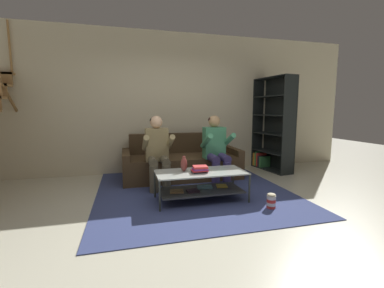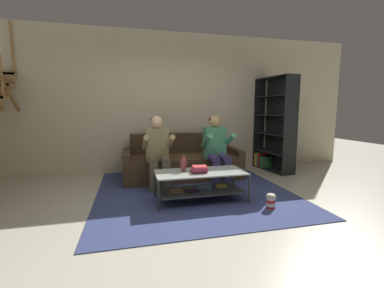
{
  "view_description": "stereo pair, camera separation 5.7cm",
  "coord_description": "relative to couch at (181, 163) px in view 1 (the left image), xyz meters",
  "views": [
    {
      "loc": [
        -0.92,
        -3.0,
        1.32
      ],
      "look_at": [
        0.1,
        0.9,
        0.77
      ],
      "focal_mm": 24.0,
      "sensor_mm": 36.0,
      "label": 1
    },
    {
      "loc": [
        -0.86,
        -3.02,
        1.32
      ],
      "look_at": [
        0.1,
        0.9,
        0.77
      ],
      "focal_mm": 24.0,
      "sensor_mm": 36.0,
      "label": 2
    }
  ],
  "objects": [
    {
      "name": "back_partition",
      "position": [
        -0.11,
        0.65,
        1.17
      ],
      "size": [
        8.4,
        0.12,
        2.9
      ],
      "primitive_type": "cube",
      "color": "beige",
      "rests_on": "ground"
    },
    {
      "name": "person_seated_left",
      "position": [
        -0.52,
        -0.56,
        0.38
      ],
      "size": [
        0.5,
        0.58,
        1.21
      ],
      "color": "brown",
      "rests_on": "ground"
    },
    {
      "name": "vase",
      "position": [
        -0.23,
        -1.27,
        0.26
      ],
      "size": [
        0.1,
        0.1,
        0.22
      ],
      "color": "brown",
      "rests_on": "coffee_table"
    },
    {
      "name": "couch",
      "position": [
        0.0,
        0.0,
        0.0
      ],
      "size": [
        2.2,
        0.96,
        0.83
      ],
      "color": "#473420",
      "rests_on": "ground"
    },
    {
      "name": "person_seated_right",
      "position": [
        0.52,
        -0.56,
        0.38
      ],
      "size": [
        0.5,
        0.58,
        1.21
      ],
      "color": "#3C346A",
      "rests_on": "ground"
    },
    {
      "name": "bookshelf",
      "position": [
        2.09,
        0.15,
        0.59
      ],
      "size": [
        0.46,
        1.05,
        1.99
      ],
      "color": "black",
      "rests_on": "ground"
    },
    {
      "name": "ground",
      "position": [
        -0.11,
        -1.81,
        -0.28
      ],
      "size": [
        16.8,
        16.8,
        0.0
      ],
      "primitive_type": "plane",
      "color": "beige"
    },
    {
      "name": "book_stack",
      "position": [
        -0.03,
        -1.4,
        0.2
      ],
      "size": [
        0.23,
        0.2,
        0.09
      ],
      "color": "#21232C",
      "rests_on": "coffee_table"
    },
    {
      "name": "area_rug",
      "position": [
        0.0,
        -0.8,
        -0.27
      ],
      "size": [
        3.0,
        3.3,
        0.01
      ],
      "color": "#374375",
      "rests_on": "ground"
    },
    {
      "name": "popcorn_tub",
      "position": [
        0.82,
        -1.89,
        -0.17
      ],
      "size": [
        0.12,
        0.12,
        0.21
      ],
      "color": "red",
      "rests_on": "ground"
    },
    {
      "name": "coffee_table",
      "position": [
        -0.0,
        -1.35,
        0.0
      ],
      "size": [
        1.29,
        0.59,
        0.43
      ],
      "color": "#BAC4BC",
      "rests_on": "ground"
    }
  ]
}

